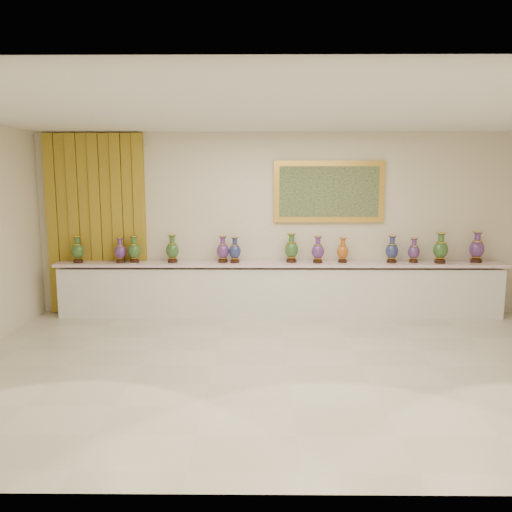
# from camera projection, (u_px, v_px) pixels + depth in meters

# --- Properties ---
(ground) EXTENTS (8.00, 8.00, 0.00)m
(ground) POSITION_uv_depth(u_px,v_px,m) (287.00, 366.00, 6.03)
(ground) COLOR beige
(ground) RESTS_ON ground
(room) EXTENTS (8.00, 8.00, 8.00)m
(room) POSITION_uv_depth(u_px,v_px,m) (134.00, 219.00, 8.23)
(room) COLOR beige
(room) RESTS_ON ground
(counter) EXTENTS (7.28, 0.48, 0.90)m
(counter) POSITION_uv_depth(u_px,v_px,m) (280.00, 290.00, 8.21)
(counter) COLOR white
(counter) RESTS_ON ground
(vase_0) EXTENTS (0.26, 0.26, 0.44)m
(vase_0) POSITION_uv_depth(u_px,v_px,m) (78.00, 251.00, 8.09)
(vase_0) COLOR #33180E
(vase_0) RESTS_ON counter
(vase_1) EXTENTS (0.23, 0.23, 0.41)m
(vase_1) POSITION_uv_depth(u_px,v_px,m) (120.00, 251.00, 8.08)
(vase_1) COLOR #33180E
(vase_1) RESTS_ON counter
(vase_2) EXTENTS (0.24, 0.24, 0.44)m
(vase_2) POSITION_uv_depth(u_px,v_px,m) (134.00, 251.00, 8.08)
(vase_2) COLOR #33180E
(vase_2) RESTS_ON counter
(vase_3) EXTENTS (0.22, 0.22, 0.46)m
(vase_3) POSITION_uv_depth(u_px,v_px,m) (172.00, 250.00, 8.09)
(vase_3) COLOR #33180E
(vase_3) RESTS_ON counter
(vase_4) EXTENTS (0.21, 0.21, 0.44)m
(vase_4) POSITION_uv_depth(u_px,v_px,m) (223.00, 251.00, 8.10)
(vase_4) COLOR #33180E
(vase_4) RESTS_ON counter
(vase_5) EXTENTS (0.23, 0.23, 0.42)m
(vase_5) POSITION_uv_depth(u_px,v_px,m) (235.00, 251.00, 8.07)
(vase_5) COLOR #33180E
(vase_5) RESTS_ON counter
(vase_6) EXTENTS (0.29, 0.29, 0.48)m
(vase_6) POSITION_uv_depth(u_px,v_px,m) (291.00, 249.00, 8.11)
(vase_6) COLOR #33180E
(vase_6) RESTS_ON counter
(vase_7) EXTENTS (0.26, 0.26, 0.44)m
(vase_7) POSITION_uv_depth(u_px,v_px,m) (318.00, 251.00, 8.05)
(vase_7) COLOR #33180E
(vase_7) RESTS_ON counter
(vase_8) EXTENTS (0.20, 0.20, 0.41)m
(vase_8) POSITION_uv_depth(u_px,v_px,m) (343.00, 251.00, 8.09)
(vase_8) COLOR #33180E
(vase_8) RESTS_ON counter
(vase_9) EXTENTS (0.22, 0.22, 0.44)m
(vase_9) POSITION_uv_depth(u_px,v_px,m) (392.00, 250.00, 8.07)
(vase_9) COLOR #33180E
(vase_9) RESTS_ON counter
(vase_10) EXTENTS (0.21, 0.21, 0.40)m
(vase_10) POSITION_uv_depth(u_px,v_px,m) (414.00, 251.00, 8.09)
(vase_10) COLOR #33180E
(vase_10) RESTS_ON counter
(vase_11) EXTENTS (0.26, 0.26, 0.50)m
(vase_11) POSITION_uv_depth(u_px,v_px,m) (440.00, 249.00, 8.03)
(vase_11) COLOR #33180E
(vase_11) RESTS_ON counter
(vase_12) EXTENTS (0.29, 0.29, 0.51)m
(vase_12) POSITION_uv_depth(u_px,v_px,m) (477.00, 248.00, 8.09)
(vase_12) COLOR #33180E
(vase_12) RESTS_ON counter
(label_card) EXTENTS (0.10, 0.06, 0.00)m
(label_card) POSITION_uv_depth(u_px,v_px,m) (133.00, 263.00, 8.02)
(label_card) COLOR white
(label_card) RESTS_ON counter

